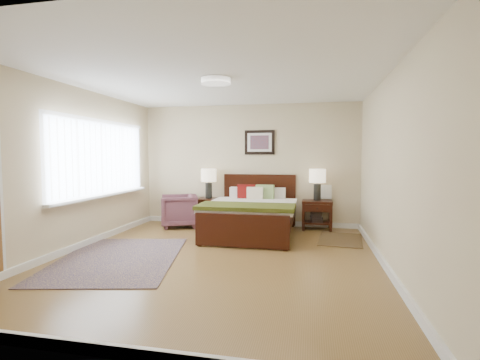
{
  "coord_description": "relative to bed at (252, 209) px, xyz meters",
  "views": [
    {
      "loc": [
        1.29,
        -4.64,
        1.45
      ],
      "look_at": [
        0.15,
        0.9,
        1.05
      ],
      "focal_mm": 26.0,
      "sensor_mm": 36.0,
      "label": 1
    }
  ],
  "objects": [
    {
      "name": "floor",
      "position": [
        -0.24,
        -1.55,
        -0.48
      ],
      "size": [
        5.0,
        5.0,
        0.0
      ],
      "primitive_type": "plane",
      "color": "brown",
      "rests_on": "ground"
    },
    {
      "name": "lamp_left",
      "position": [
        -1.04,
        0.72,
        0.5
      ],
      "size": [
        0.32,
        0.32,
        0.61
      ],
      "color": "black",
      "rests_on": "nightstand_left"
    },
    {
      "name": "nightstand_right",
      "position": [
        1.17,
        0.71,
        -0.13
      ],
      "size": [
        0.58,
        0.43,
        0.57
      ],
      "color": "black",
      "rests_on": "ground"
    },
    {
      "name": "nightstand_left",
      "position": [
        -1.04,
        0.7,
        -0.04
      ],
      "size": [
        0.47,
        0.42,
        0.56
      ],
      "color": "black",
      "rests_on": "ground"
    },
    {
      "name": "lamp_right",
      "position": [
        1.17,
        0.72,
        0.51
      ],
      "size": [
        0.32,
        0.32,
        0.61
      ],
      "color": "black",
      "rests_on": "nightstand_right"
    },
    {
      "name": "back_wall",
      "position": [
        -0.24,
        0.95,
        0.77
      ],
      "size": [
        4.5,
        0.04,
        2.5
      ],
      "primitive_type": "cube",
      "color": "beige",
      "rests_on": "ground"
    },
    {
      "name": "left_wall",
      "position": [
        -2.49,
        -1.55,
        0.77
      ],
      "size": [
        0.04,
        5.0,
        2.5
      ],
      "primitive_type": "cube",
      "color": "beige",
      "rests_on": "ground"
    },
    {
      "name": "ceil_fixture",
      "position": [
        -0.24,
        -1.55,
        1.98
      ],
      "size": [
        0.44,
        0.44,
        0.08
      ],
      "color": "white",
      "rests_on": "ceiling"
    },
    {
      "name": "armchair",
      "position": [
        -1.58,
        0.44,
        -0.15
      ],
      "size": [
        0.93,
        0.92,
        0.66
      ],
      "primitive_type": "imported",
      "rotation": [
        0.0,
        0.0,
        -1.18
      ],
      "color": "brown",
      "rests_on": "ground"
    },
    {
      "name": "rug_persian",
      "position": [
        -1.59,
        -1.85,
        -0.48
      ],
      "size": [
        2.04,
        2.54,
        0.01
      ],
      "primitive_type": "cube",
      "rotation": [
        0.0,
        0.0,
        0.21
      ],
      "color": "#0F0C3D",
      "rests_on": "ground"
    },
    {
      "name": "bed",
      "position": [
        0.0,
        0.0,
        0.0
      ],
      "size": [
        1.61,
        1.94,
        1.04
      ],
      "color": "black",
      "rests_on": "ground"
    },
    {
      "name": "ceiling",
      "position": [
        -0.24,
        -1.55,
        2.02
      ],
      "size": [
        4.5,
        5.0,
        0.02
      ],
      "primitive_type": "cube",
      "color": "white",
      "rests_on": "back_wall"
    },
    {
      "name": "front_wall",
      "position": [
        -0.24,
        -4.05,
        0.77
      ],
      "size": [
        4.5,
        0.04,
        2.5
      ],
      "primitive_type": "cube",
      "color": "beige",
      "rests_on": "ground"
    },
    {
      "name": "window",
      "position": [
        -2.43,
        -0.85,
        0.89
      ],
      "size": [
        0.11,
        2.72,
        1.32
      ],
      "color": "silver",
      "rests_on": "left_wall"
    },
    {
      "name": "right_wall",
      "position": [
        2.01,
        -1.55,
        0.77
      ],
      "size": [
        0.04,
        5.0,
        2.5
      ],
      "primitive_type": "cube",
      "color": "beige",
      "rests_on": "ground"
    },
    {
      "name": "wall_art",
      "position": [
        0.0,
        0.92,
        1.24
      ],
      "size": [
        0.62,
        0.05,
        0.5
      ],
      "color": "black",
      "rests_on": "back_wall"
    },
    {
      "name": "rug_navy",
      "position": [
        1.56,
        -0.07,
        -0.48
      ],
      "size": [
        0.81,
        1.13,
        0.01
      ],
      "primitive_type": "cube",
      "rotation": [
        0.0,
        0.0,
        -0.1
      ],
      "color": "black",
      "rests_on": "ground"
    }
  ]
}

